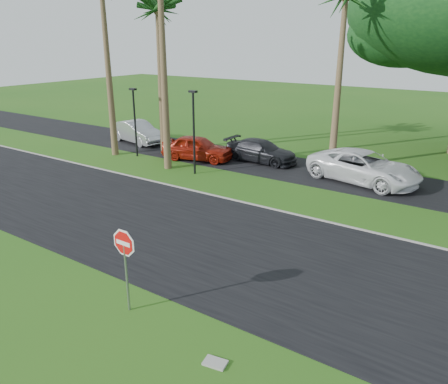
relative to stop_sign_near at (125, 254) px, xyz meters
name	(u,v)px	position (x,y,z in m)	size (l,w,h in m)	color
ground	(183,262)	(-0.50, 3.00, -1.77)	(120.00, 120.00, 0.00)	#245816
road	(216,241)	(-0.50, 5.00, -1.76)	(120.00, 8.00, 0.02)	black
parking_strip	(322,174)	(-0.50, 15.50, -1.76)	(120.00, 5.00, 0.02)	black
curb	(267,208)	(-0.50, 9.05, -1.74)	(120.00, 0.12, 0.06)	gray
stop_sign_near	(125,254)	(0.00, 0.00, 0.00)	(1.05, 0.07, 2.62)	gray
palm_left_mid	(158,13)	(-11.00, 14.00, 6.90)	(5.00, 5.00, 10.00)	brown
palm_center	(346,0)	(-0.50, 17.00, 7.39)	(5.00, 5.00, 10.50)	brown
streetlight_left	(135,118)	(-12.00, 12.50, 0.72)	(0.45, 0.25, 4.34)	black
streetlight_right	(194,127)	(-6.50, 11.50, 0.88)	(0.45, 0.25, 4.64)	black
car_silver	(138,132)	(-14.67, 15.30, -0.99)	(1.65, 4.74, 1.56)	#A6A8AD
car_red	(197,148)	(-8.15, 13.94, -1.01)	(1.80, 4.48, 1.53)	maroon
car_dark	(261,151)	(-4.62, 15.78, -1.10)	(1.88, 4.63, 1.34)	black
car_minivan	(364,167)	(1.89, 15.27, -0.95)	(2.73, 5.93, 1.65)	white
utility_slab	(215,363)	(3.27, -0.43, -1.74)	(0.55, 0.35, 0.06)	gray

